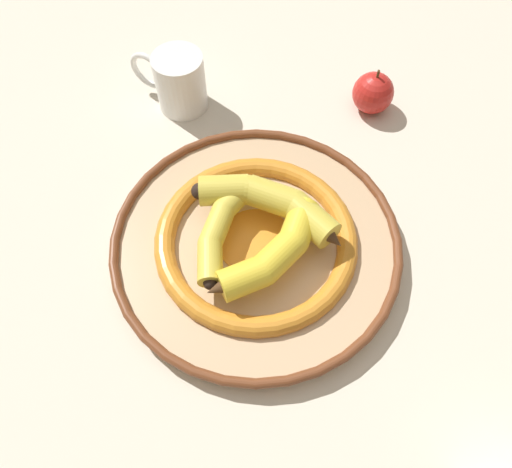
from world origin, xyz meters
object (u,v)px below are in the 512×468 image
(banana_c, at_px, (272,203))
(coffee_mug, at_px, (178,81))
(banana_a, at_px, (222,225))
(apple, at_px, (373,93))
(banana_b, at_px, (273,254))
(decorative_bowl, at_px, (256,243))

(banana_c, bearing_deg, coffee_mug, -36.61)
(banana_a, distance_m, coffee_mug, 0.28)
(banana_c, height_order, apple, banana_c)
(banana_b, bearing_deg, apple, 14.43)
(decorative_bowl, xyz_separation_m, banana_a, (0.03, 0.03, 0.04))
(decorative_bowl, relative_size, apple, 5.01)
(coffee_mug, bearing_deg, banana_c, 149.33)
(banana_b, height_order, banana_c, same)
(apple, bearing_deg, banana_c, 110.64)
(decorative_bowl, bearing_deg, banana_b, 173.80)
(banana_a, relative_size, coffee_mug, 1.23)
(decorative_bowl, bearing_deg, coffee_mug, -9.68)
(banana_a, distance_m, banana_c, 0.07)
(banana_b, relative_size, coffee_mug, 1.51)
(apple, bearing_deg, banana_b, 118.02)
(banana_c, bearing_deg, banana_a, 48.92)
(banana_b, bearing_deg, decorative_bowl, 70.21)
(decorative_bowl, height_order, apple, apple)
(banana_a, xyz_separation_m, apple, (0.09, -0.33, -0.02))
(decorative_bowl, distance_m, banana_b, 0.06)
(coffee_mug, relative_size, apple, 1.58)
(banana_b, xyz_separation_m, apple, (0.16, -0.30, -0.03))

